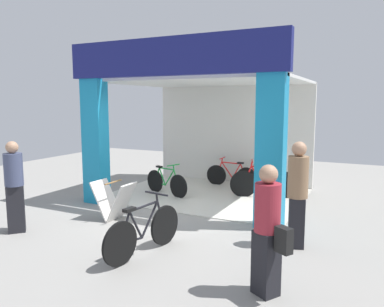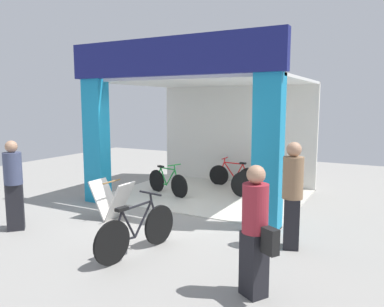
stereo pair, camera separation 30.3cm
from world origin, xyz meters
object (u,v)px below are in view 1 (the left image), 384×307
object	(u,v)px
bicycle_inside_1	(265,183)
bicycle_inside_2	(231,175)
pedestrian_0	(14,186)
bicycle_inside_0	(166,182)
sandwich_board_sign	(114,201)
pedestrian_1	(268,230)
bicycle_parked_0	(144,232)
pedestrian_2	(297,193)

from	to	relation	value
bicycle_inside_1	bicycle_inside_2	distance (m)	1.42
pedestrian_0	bicycle_inside_1	bearing A→B (deg)	52.31
bicycle_inside_0	sandwich_board_sign	distance (m)	2.19
bicycle_inside_2	pedestrian_1	distance (m)	5.90
pedestrian_1	bicycle_inside_2	bearing A→B (deg)	114.31
bicycle_inside_0	bicycle_inside_2	xyz separation A→B (m)	(1.13, 1.62, -0.01)
bicycle_inside_1	bicycle_parked_0	world-z (taller)	bicycle_inside_1
pedestrian_0	pedestrian_2	xyz separation A→B (m)	(4.62, 1.49, 0.04)
bicycle_inside_2	pedestrian_2	distance (m)	4.42
bicycle_inside_1	sandwich_board_sign	bearing A→B (deg)	-126.43
bicycle_parked_0	pedestrian_1	size ratio (longest dim) A/B	1.03
bicycle_inside_0	pedestrian_1	size ratio (longest dim) A/B	0.88
bicycle_inside_2	pedestrian_0	distance (m)	5.60
bicycle_parked_0	pedestrian_2	distance (m)	2.47
bicycle_inside_1	pedestrian_2	world-z (taller)	pedestrian_2
bicycle_parked_0	pedestrian_0	size ratio (longest dim) A/B	1.00
bicycle_inside_0	bicycle_inside_2	distance (m)	1.97
bicycle_inside_0	pedestrian_0	distance (m)	3.70
bicycle_inside_2	bicycle_parked_0	world-z (taller)	bicycle_parked_0
bicycle_inside_0	bicycle_parked_0	world-z (taller)	bicycle_parked_0
pedestrian_2	pedestrian_0	bearing A→B (deg)	-162.10
sandwich_board_sign	pedestrian_1	size ratio (longest dim) A/B	0.50
bicycle_parked_0	pedestrian_1	xyz separation A→B (m)	(1.99, -0.37, 0.45)
bicycle_inside_1	pedestrian_0	xyz separation A→B (m)	(-3.33, -4.31, 0.47)
sandwich_board_sign	bicycle_parked_0	bearing A→B (deg)	-38.74
sandwich_board_sign	pedestrian_2	bearing A→B (deg)	2.69
bicycle_inside_2	bicycle_inside_0	bearing A→B (deg)	-124.87
sandwich_board_sign	pedestrian_0	xyz separation A→B (m)	(-1.13, -1.33, 0.45)
bicycle_inside_0	bicycle_inside_2	world-z (taller)	bicycle_inside_0
sandwich_board_sign	pedestrian_0	size ratio (longest dim) A/B	0.49
bicycle_parked_0	pedestrian_2	size ratio (longest dim) A/B	0.96
bicycle_inside_0	pedestrian_2	bearing A→B (deg)	-29.59
bicycle_inside_1	pedestrian_0	bearing A→B (deg)	-127.69
sandwich_board_sign	pedestrian_2	size ratio (longest dim) A/B	0.47
bicycle_inside_0	pedestrian_1	world-z (taller)	pedestrian_1
bicycle_inside_2	sandwich_board_sign	world-z (taller)	bicycle_inside_2
bicycle_inside_0	bicycle_parked_0	distance (m)	3.72
pedestrian_2	bicycle_parked_0	bearing A→B (deg)	-146.10
bicycle_inside_2	pedestrian_1	xyz separation A→B (m)	(2.42, -5.36, 0.49)
bicycle_inside_0	bicycle_inside_1	world-z (taller)	bicycle_inside_1
bicycle_inside_0	pedestrian_1	bearing A→B (deg)	-46.56
bicycle_inside_2	pedestrian_0	world-z (taller)	pedestrian_0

